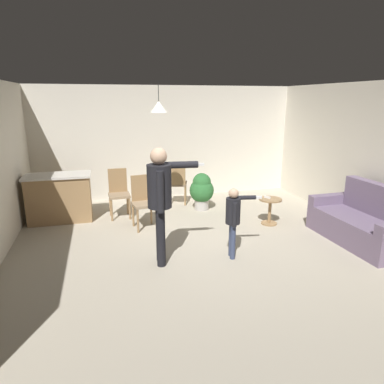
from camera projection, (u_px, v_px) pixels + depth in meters
ground at (205, 245)px, 5.81m from camera, size 7.68×7.68×0.00m
wall_back at (167, 143)px, 8.45m from camera, size 6.40×0.10×2.70m
wall_right at (374, 158)px, 6.26m from camera, size 0.10×6.40×2.70m
couch_floral at (363, 223)px, 5.89m from camera, size 0.89×1.82×1.00m
kitchen_counter at (60, 198)px, 6.89m from camera, size 1.26×0.66×0.95m
side_table_by_couch at (270, 208)px, 6.73m from camera, size 0.44×0.44×0.52m
person_adult at (161, 194)px, 4.92m from camera, size 0.88×0.50×1.74m
person_child at (234, 215)px, 5.21m from camera, size 0.60×0.32×1.11m
dining_chair_by_counter at (119, 191)px, 7.12m from camera, size 0.44×0.44×1.00m
dining_chair_near_wall at (143, 200)px, 6.52m from camera, size 0.48×0.48×1.00m
dining_chair_centre_back at (177, 181)px, 7.96m from camera, size 0.52×0.52×1.00m
potted_plant_corner at (202, 190)px, 7.59m from camera, size 0.54×0.54×0.82m
spare_remote_on_table at (267, 197)px, 6.70m from camera, size 0.10×0.13×0.04m
ceiling_light_pendant at (159, 107)px, 6.20m from camera, size 0.32×0.32×0.55m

